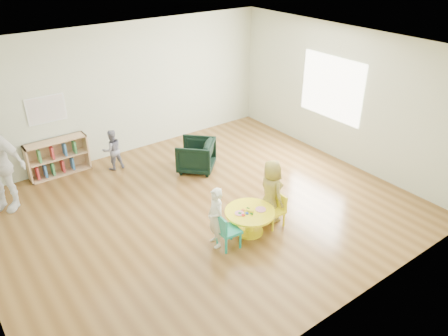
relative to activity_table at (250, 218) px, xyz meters
name	(u,v)px	position (x,y,z in m)	size (l,w,h in m)	color
room	(201,109)	(-0.23, 1.00, 1.61)	(7.10, 7.00, 2.80)	brown
activity_table	(250,218)	(0.00, 0.00, 0.00)	(0.82, 0.82, 0.45)	#FFEF15
kid_chair_left	(226,230)	(-0.54, -0.09, 0.04)	(0.35, 0.35, 0.60)	teal
kid_chair_right	(276,209)	(0.49, -0.09, 0.02)	(0.31, 0.31, 0.56)	#FFEF15
bookshelf	(57,157)	(-1.86, 3.86, 0.08)	(1.20, 0.30, 0.75)	tan
alphabet_poster	(46,109)	(-1.85, 3.98, 1.07)	(0.74, 0.01, 0.54)	white
armchair	(196,155)	(0.48, 2.32, 0.04)	(0.70, 0.72, 0.66)	black
child_left	(216,218)	(-0.63, 0.07, 0.22)	(0.37, 0.24, 1.01)	white
child_right	(271,191)	(0.52, 0.08, 0.27)	(0.54, 0.35, 1.11)	yellow
toddler	(112,150)	(-0.87, 3.38, 0.15)	(0.42, 0.33, 0.87)	#191C40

